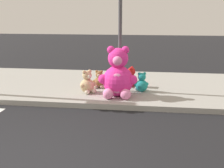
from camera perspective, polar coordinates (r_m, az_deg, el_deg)
ground_plane at (r=4.95m, az=-16.39°, el=-16.12°), size 60.00×60.00×0.00m
sidewalk at (r=9.56m, az=-3.87°, el=-0.28°), size 28.00×4.40×0.15m
sign_pole at (r=8.34m, az=1.66°, el=9.99°), size 0.56×0.11×3.20m
plush_pink_large at (r=7.92m, az=1.20°, el=1.53°), size 1.10×0.97×1.43m
plush_brown at (r=8.93m, az=-2.63°, el=0.67°), size 0.43×0.38×0.56m
plush_teal at (r=8.52m, az=6.03°, el=0.06°), size 0.44×0.43×0.60m
plush_red at (r=9.06m, az=3.80°, el=1.10°), size 0.45×0.50×0.65m
plush_tan at (r=8.35m, az=-4.99°, el=0.07°), size 0.49×0.49×0.69m
plush_yellow at (r=9.13m, az=-0.20°, el=0.81°), size 0.35×0.34×0.49m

